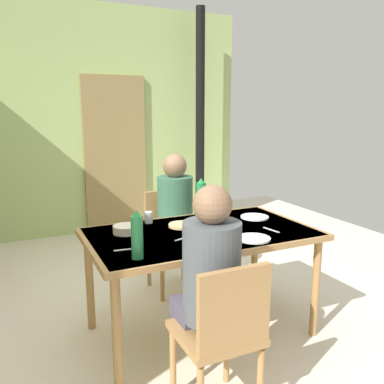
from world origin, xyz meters
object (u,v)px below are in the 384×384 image
Objects in this scene: water_bottle_green_near at (201,199)px; chair_far_diner at (170,234)px; serving_bowl_center at (125,229)px; water_bottle_green_far at (137,236)px; person_far_diner at (176,206)px; chair_near_diner at (223,331)px; dining_table at (201,241)px; person_near_diner at (210,268)px.

chair_far_diner is at bearing 99.39° from water_bottle_green_near.
chair_far_diner is at bearing 47.19° from serving_bowl_center.
water_bottle_green_near is 0.97m from water_bottle_green_far.
person_far_diner is 0.75m from serving_bowl_center.
chair_near_diner is 5.12× the size of serving_bowl_center.
person_far_diner reaches higher than dining_table.
person_near_diner reaches higher than chair_far_diner.
chair_far_diner is at bearing -90.00° from person_far_diner.
chair_near_diner is 2.83× the size of water_bottle_green_near.
person_far_diner is at bearing 103.22° from water_bottle_green_near.
water_bottle_green_near reaches higher than chair_near_diner.
dining_table is at bearing -20.59° from serving_bowl_center.
dining_table is 0.73m from person_near_diner.
water_bottle_green_near is at bearing 13.71° from serving_bowl_center.
person_far_diner reaches higher than chair_far_diner.
serving_bowl_center is (-0.65, -0.16, -0.12)m from water_bottle_green_near.
serving_bowl_center is at bearing -166.29° from water_bottle_green_near.
water_bottle_green_near is at bearing 99.39° from chair_far_diner.
water_bottle_green_far reaches higher than dining_table.
chair_far_diner is 5.12× the size of serving_bowl_center.
person_near_diner reaches higher than dining_table.
chair_near_diner is 1.00× the size of chair_far_diner.
person_far_diner is (-0.00, -0.14, 0.28)m from chair_far_diner.
water_bottle_green_near is at bearing 64.00° from dining_table.
dining_table is 5.50× the size of water_bottle_green_far.
water_bottle_green_near is (0.08, -0.46, 0.40)m from chair_far_diner.
person_near_diner is at bearing 75.93° from chair_far_diner.
water_bottle_green_far is at bearing -138.05° from water_bottle_green_near.
chair_far_diner is 0.62m from water_bottle_green_near.
dining_table is at bearing 28.96° from water_bottle_green_far.
chair_far_diner is 1.34m from water_bottle_green_far.
chair_far_diner is (0.09, 0.80, -0.19)m from dining_table.
serving_bowl_center is at bearing 101.86° from chair_near_diner.
serving_bowl_center is (-0.21, 0.85, 0.00)m from person_near_diner.
chair_far_diner is 1.13× the size of person_far_diner.
water_bottle_green_far is (-0.72, -0.65, -0.01)m from water_bottle_green_near.
person_far_diner reaches higher than water_bottle_green_near.
chair_near_diner is 0.69m from water_bottle_green_far.
chair_near_diner reaches higher than serving_bowl_center.
serving_bowl_center is at bearing 40.10° from person_far_diner.
person_far_diner reaches higher than chair_near_diner.
serving_bowl_center reaches higher than dining_table.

